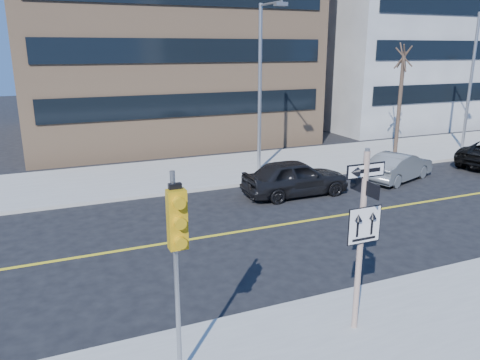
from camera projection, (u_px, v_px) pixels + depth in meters
name	position (u px, v px, depth m)	size (l,w,h in m)	color
ground	(298.00, 283.00, 12.67)	(120.00, 120.00, 0.00)	black
far_sidewalk	(449.00, 146.00, 30.04)	(66.00, 6.00, 0.15)	#A09E96
sign_pole	(362.00, 231.00, 9.78)	(0.92, 0.92, 4.06)	silver
traffic_signal	(177.00, 236.00, 7.99)	(0.32, 0.45, 4.00)	gray
parked_car_a	(295.00, 177.00, 20.03)	(4.64, 1.87, 1.58)	black
parked_car_b	(399.00, 166.00, 22.32)	(4.14, 1.44, 1.37)	slate
streetlight_a	(262.00, 78.00, 22.41)	(0.55, 2.25, 8.00)	gray
streetlight_b	(475.00, 72.00, 27.66)	(0.55, 2.25, 8.00)	gray
street_tree_west	(404.00, 59.00, 26.06)	(1.80, 1.80, 6.35)	#3D2D24
building_brick	(151.00, 6.00, 33.13)	(18.00, 18.00, 18.00)	#A7805C
building_grey_mid	(403.00, 32.00, 40.90)	(20.00, 16.00, 15.00)	gray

